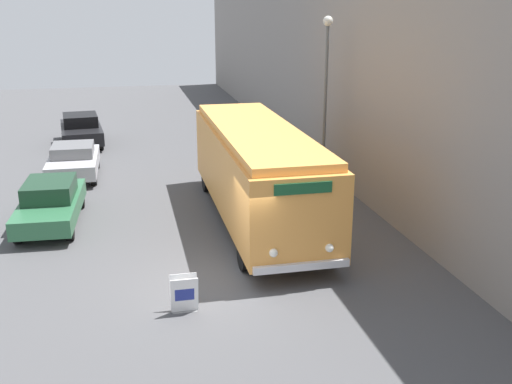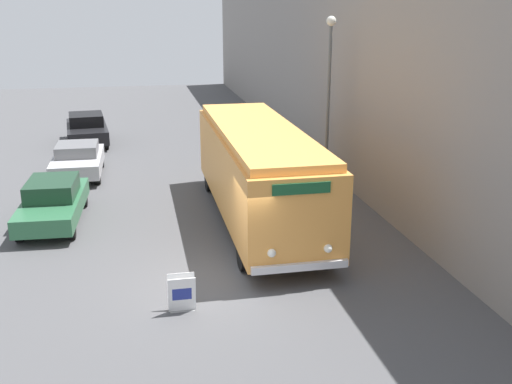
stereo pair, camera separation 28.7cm
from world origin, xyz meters
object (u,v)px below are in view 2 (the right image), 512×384
(parked_car_far, at_px, (87,129))
(parked_car_near, at_px, (53,201))
(sign_board, at_px, (182,294))
(vintage_bus, at_px, (259,169))
(parked_car_mid, at_px, (78,160))
(streetlamp, at_px, (329,80))

(parked_car_far, bearing_deg, parked_car_near, -97.31)
(sign_board, bearing_deg, vintage_bus, 61.86)
(parked_car_near, xyz_separation_m, parked_car_far, (0.34, 11.82, 0.05))
(sign_board, distance_m, parked_car_near, 7.76)
(vintage_bus, relative_size, parked_car_mid, 2.54)
(vintage_bus, xyz_separation_m, parked_car_near, (-6.65, 1.21, -1.06))
(parked_car_mid, relative_size, parked_car_far, 0.88)
(streetlamp, distance_m, parked_car_far, 14.28)
(parked_car_near, bearing_deg, parked_car_mid, 89.16)
(parked_car_near, height_order, parked_car_mid, parked_car_near)
(streetlamp, xyz_separation_m, parked_car_mid, (-9.59, 3.77, -3.50))
(parked_car_far, bearing_deg, parked_car_mid, -95.47)
(parked_car_near, xyz_separation_m, parked_car_mid, (0.36, 5.60, -0.01))
(vintage_bus, bearing_deg, sign_board, -118.14)
(vintage_bus, height_order, parked_car_far, vintage_bus)
(streetlamp, height_order, parked_car_near, streetlamp)
(sign_board, relative_size, parked_car_far, 0.19)
(vintage_bus, bearing_deg, parked_car_near, 169.65)
(vintage_bus, height_order, streetlamp, streetlamp)
(vintage_bus, distance_m, parked_car_mid, 9.33)
(streetlamp, relative_size, parked_car_mid, 1.61)
(parked_car_mid, height_order, parked_car_far, parked_car_far)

